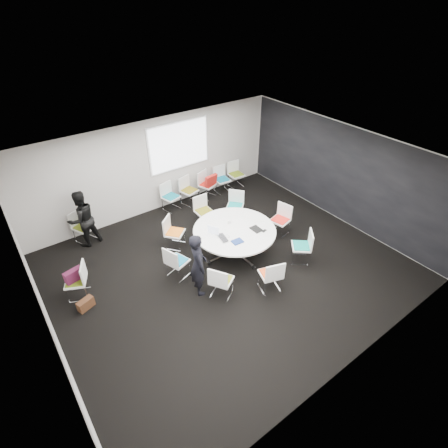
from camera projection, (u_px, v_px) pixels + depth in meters
room_shell at (231, 219)px, 7.95m from camera, size 8.08×7.08×2.88m
conference_table at (234, 236)px, 8.89m from camera, size 2.09×2.09×0.73m
projection_screen at (179, 146)px, 10.32m from camera, size 1.90×0.03×1.35m
chair_ring_a at (280, 225)px, 9.71m from camera, size 0.55×0.55×0.88m
chair_ring_b at (235, 211)px, 10.31m from camera, size 0.64×0.64×0.88m
chair_ring_c at (204, 216)px, 10.07m from camera, size 0.47×0.46×0.88m
chair_ring_d at (175, 238)px, 9.24m from camera, size 0.64×0.64×0.88m
chair_ring_e at (177, 267)px, 8.30m from camera, size 0.57×0.58×0.88m
chair_ring_f at (221, 286)px, 7.78m from camera, size 0.62×0.63×0.88m
chair_ring_g at (270, 280)px, 7.94m from camera, size 0.58×0.57×0.88m
chair_ring_h at (301, 252)px, 8.76m from camera, size 0.64×0.64×0.88m
chair_back_a at (171, 202)px, 10.74m from camera, size 0.56×0.55×0.88m
chair_back_b at (189, 195)px, 11.06m from camera, size 0.56×0.55×0.88m
chair_back_c at (207, 189)px, 11.37m from camera, size 0.58×0.58×0.88m
chair_back_d at (222, 184)px, 11.66m from camera, size 0.50×0.49×0.88m
chair_back_e at (236, 179)px, 11.97m from camera, size 0.49×0.48×0.88m
chair_spare_left at (78, 287)px, 7.77m from camera, size 0.60×0.61×0.88m
chair_person_back at (85, 232)px, 9.45m from camera, size 0.61×0.60×0.88m
person_main at (198, 264)px, 7.62m from camera, size 0.52×0.65×1.56m
person_back at (82, 219)px, 9.05m from camera, size 0.87×0.73×1.58m
laptop at (225, 237)px, 8.48m from camera, size 0.31×0.41×0.03m
laptop_lid at (213, 230)px, 8.52m from camera, size 0.16×0.27×0.22m
notebook_black at (256, 229)px, 8.76m from camera, size 0.22×0.30×0.02m
tablet_folio at (237, 241)px, 8.35m from camera, size 0.28×0.22×0.03m
papers_right at (247, 216)px, 9.28m from camera, size 0.36×0.32×0.00m
papers_front at (257, 220)px, 9.12m from camera, size 0.35×0.30×0.00m
cup at (229, 222)px, 8.96m from camera, size 0.08×0.08×0.09m
phone at (264, 231)px, 8.72m from camera, size 0.15×0.10×0.01m
maroon_bag at (74, 275)px, 7.57m from camera, size 0.42×0.23×0.28m
brown_bag at (86, 304)px, 7.55m from camera, size 0.39×0.27×0.24m
red_jacket at (211, 180)px, 10.98m from camera, size 0.46×0.22×0.36m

